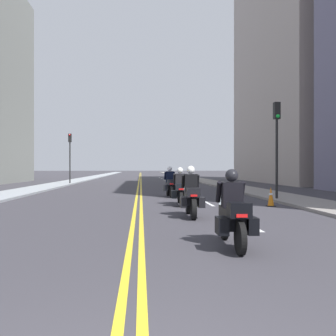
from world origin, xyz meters
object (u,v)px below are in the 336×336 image
(motorcycle_2, at_px, (180,190))
(traffic_cone_1, at_px, (271,197))
(motorcycle_3, at_px, (170,185))
(traffic_light_near, at_px, (277,133))
(traffic_light_far, at_px, (70,149))
(motorcycle_0, at_px, (233,215))
(motorcycle_1, at_px, (191,197))

(motorcycle_2, distance_m, traffic_cone_1, 3.75)
(motorcycle_3, height_order, traffic_light_near, traffic_light_near)
(traffic_cone_1, relative_size, traffic_light_far, 0.17)
(motorcycle_2, height_order, traffic_light_far, traffic_light_far)
(motorcycle_3, xyz_separation_m, traffic_cone_1, (3.76, -5.11, -0.25))
(motorcycle_2, xyz_separation_m, motorcycle_3, (-0.08, 4.40, 0.00))
(motorcycle_0, relative_size, motorcycle_3, 1.00)
(motorcycle_2, relative_size, traffic_light_far, 0.47)
(motorcycle_3, bearing_deg, motorcycle_2, -91.68)
(motorcycle_2, bearing_deg, traffic_light_near, 22.06)
(motorcycle_2, relative_size, traffic_light_near, 0.48)
(motorcycle_1, height_order, motorcycle_2, motorcycle_1)
(motorcycle_1, distance_m, motorcycle_3, 8.08)
(motorcycle_0, distance_m, motorcycle_2, 8.17)
(motorcycle_1, xyz_separation_m, traffic_light_far, (-8.33, 23.36, 2.67))
(traffic_light_near, relative_size, traffic_light_far, 0.98)
(motorcycle_0, distance_m, traffic_cone_1, 8.25)
(motorcycle_0, xyz_separation_m, traffic_light_near, (4.68, 9.83, 2.59))
(motorcycle_1, bearing_deg, traffic_light_far, 111.03)
(traffic_light_far, bearing_deg, motorcycle_1, -70.38)
(motorcycle_0, height_order, traffic_light_near, traffic_light_near)
(motorcycle_1, bearing_deg, traffic_cone_1, 40.00)
(motorcycle_0, bearing_deg, traffic_cone_1, 66.57)
(motorcycle_3, bearing_deg, traffic_cone_1, -56.39)
(motorcycle_0, distance_m, traffic_light_near, 11.19)
(motorcycle_3, relative_size, traffic_light_far, 0.44)
(motorcycle_1, distance_m, traffic_cone_1, 4.77)
(motorcycle_1, height_order, traffic_light_far, traffic_light_far)
(motorcycle_0, distance_m, motorcycle_1, 4.50)
(motorcycle_2, bearing_deg, motorcycle_3, 94.11)
(traffic_light_near, bearing_deg, traffic_cone_1, -116.09)
(traffic_cone_1, height_order, traffic_light_far, traffic_light_far)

